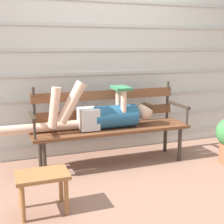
% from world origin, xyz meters
% --- Properties ---
extents(ground_plane, '(12.00, 12.00, 0.00)m').
position_xyz_m(ground_plane, '(0.00, 0.00, 0.00)').
color(ground_plane, '#936B56').
extents(house_siding, '(4.48, 0.08, 2.29)m').
position_xyz_m(house_siding, '(0.00, 0.56, 1.14)').
color(house_siding, beige).
rests_on(house_siding, ground).
extents(park_bench, '(1.79, 0.45, 0.90)m').
position_xyz_m(park_bench, '(0.00, 0.12, 0.48)').
color(park_bench, brown).
rests_on(park_bench, ground).
extents(reclining_person, '(1.69, 0.25, 0.56)m').
position_xyz_m(reclining_person, '(-0.12, 0.05, 0.59)').
color(reclining_person, '#23567A').
extents(footstool, '(0.42, 0.29, 0.33)m').
position_xyz_m(footstool, '(-0.89, -0.75, 0.27)').
color(footstool, '#9E6638').
rests_on(footstool, ground).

